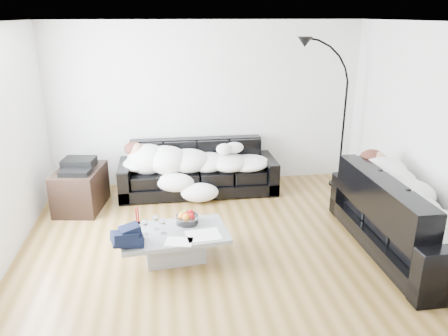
{
  "coord_description": "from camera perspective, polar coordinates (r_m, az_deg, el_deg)",
  "views": [
    {
      "loc": [
        -0.71,
        -4.67,
        2.68
      ],
      "look_at": [
        0.0,
        0.3,
        0.9
      ],
      "focal_mm": 35.0,
      "sensor_mm": 36.0,
      "label": 1
    }
  ],
  "objects": [
    {
      "name": "ground",
      "position": [
        5.43,
        0.45,
        -10.05
      ],
      "size": [
        5.0,
        5.0,
        0.0
      ],
      "primitive_type": "plane",
      "color": "brown",
      "rests_on": "ground"
    },
    {
      "name": "wall_back",
      "position": [
        7.09,
        -2.25,
        8.28
      ],
      "size": [
        5.0,
        0.02,
        2.6
      ],
      "primitive_type": "cube",
      "color": "silver",
      "rests_on": "ground"
    },
    {
      "name": "wall_right",
      "position": [
        5.83,
        25.64,
        3.89
      ],
      "size": [
        0.02,
        4.5,
        2.6
      ],
      "primitive_type": "cube",
      "color": "silver",
      "rests_on": "ground"
    },
    {
      "name": "ceiling",
      "position": [
        4.72,
        0.54,
        18.56
      ],
      "size": [
        5.0,
        5.0,
        0.0
      ],
      "primitive_type": "plane",
      "color": "white",
      "rests_on": "ground"
    },
    {
      "name": "sofa_back",
      "position": [
        6.84,
        -3.4,
        -0.03
      ],
      "size": [
        2.43,
        0.84,
        0.79
      ],
      "primitive_type": "cube",
      "color": "black",
      "rests_on": "ground"
    },
    {
      "name": "sofa_right",
      "position": [
        5.58,
        22.74,
        -5.59
      ],
      "size": [
        0.97,
        2.26,
        0.91
      ],
      "primitive_type": "cube",
      "rotation": [
        0.0,
        0.0,
        1.57
      ],
      "color": "black",
      "rests_on": "ground"
    },
    {
      "name": "sleeper_back",
      "position": [
        6.72,
        -3.4,
        1.67
      ],
      "size": [
        2.06,
        0.71,
        0.41
      ],
      "primitive_type": null,
      "color": "white",
      "rests_on": "sofa_back"
    },
    {
      "name": "sleeper_right",
      "position": [
        5.5,
        23.01,
        -3.7
      ],
      "size": [
        0.82,
        1.94,
        0.47
      ],
      "primitive_type": null,
      "rotation": [
        0.0,
        0.0,
        1.57
      ],
      "color": "white",
      "rests_on": "sofa_right"
    },
    {
      "name": "teal_cushion",
      "position": [
        6.01,
        19.29,
        -0.64
      ],
      "size": [
        0.42,
        0.38,
        0.2
      ],
      "primitive_type": "ellipsoid",
      "rotation": [
        0.0,
        0.0,
        0.24
      ],
      "color": "#0B4F53",
      "rests_on": "sofa_right"
    },
    {
      "name": "coffee_table",
      "position": [
        5.1,
        -6.44,
        -10.02
      ],
      "size": [
        1.26,
        0.82,
        0.35
      ],
      "primitive_type": "cube",
      "rotation": [
        0.0,
        0.0,
        0.1
      ],
      "color": "#939699",
      "rests_on": "ground"
    },
    {
      "name": "fruit_bowl",
      "position": [
        5.16,
        -4.83,
        -6.39
      ],
      "size": [
        0.32,
        0.32,
        0.16
      ],
      "primitive_type": "cylinder",
      "rotation": [
        0.0,
        0.0,
        -0.24
      ],
      "color": "white",
      "rests_on": "coffee_table"
    },
    {
      "name": "wine_glass_a",
      "position": [
        5.07,
        -8.93,
        -7.01
      ],
      "size": [
        0.08,
        0.08,
        0.17
      ],
      "primitive_type": "cylinder",
      "rotation": [
        0.0,
        0.0,
        0.09
      ],
      "color": "white",
      "rests_on": "coffee_table"
    },
    {
      "name": "wine_glass_b",
      "position": [
        4.98,
        -10.25,
        -7.57
      ],
      "size": [
        0.08,
        0.08,
        0.18
      ],
      "primitive_type": "cylinder",
      "rotation": [
        0.0,
        0.0,
        0.08
      ],
      "color": "white",
      "rests_on": "coffee_table"
    },
    {
      "name": "wine_glass_c",
      "position": [
        4.96,
        -7.95,
        -7.49
      ],
      "size": [
        0.09,
        0.09,
        0.19
      ],
      "primitive_type": "cylinder",
      "rotation": [
        0.0,
        0.0,
        -0.11
      ],
      "color": "white",
      "rests_on": "coffee_table"
    },
    {
      "name": "candle_left",
      "position": [
        5.17,
        -11.37,
        -6.36
      ],
      "size": [
        0.05,
        0.05,
        0.22
      ],
      "primitive_type": "cylinder",
      "rotation": [
        0.0,
        0.0,
        0.28
      ],
      "color": "maroon",
      "rests_on": "coffee_table"
    },
    {
      "name": "candle_right",
      "position": [
        5.22,
        -11.15,
        -6.05
      ],
      "size": [
        0.05,
        0.05,
        0.22
      ],
      "primitive_type": "cylinder",
      "rotation": [
        0.0,
        0.0,
        0.35
      ],
      "color": "maroon",
      "rests_on": "coffee_table"
    },
    {
      "name": "newspaper_a",
      "position": [
        4.92,
        -2.72,
        -8.71
      ],
      "size": [
        0.41,
        0.33,
        0.01
      ],
      "primitive_type": "cube",
      "rotation": [
        0.0,
        0.0,
        0.11
      ],
      "color": "silver",
      "rests_on": "coffee_table"
    },
    {
      "name": "newspaper_b",
      "position": [
        4.81,
        -5.9,
        -9.52
      ],
      "size": [
        0.33,
        0.27,
        0.01
      ],
      "primitive_type": "cube",
      "rotation": [
        0.0,
        0.0,
        -0.21
      ],
      "color": "silver",
      "rests_on": "coffee_table"
    },
    {
      "name": "navy_jacket",
      "position": [
        4.75,
        -12.55,
        -8.1
      ],
      "size": [
        0.36,
        0.31,
        0.17
      ],
      "primitive_type": null,
      "rotation": [
        0.0,
        0.0,
        0.07
      ],
      "color": "black",
      "rests_on": "coffee_table"
    },
    {
      "name": "shoes",
      "position": [
        6.3,
        17.34,
        -6.15
      ],
      "size": [
        0.46,
        0.39,
        0.09
      ],
      "primitive_type": null,
      "rotation": [
        0.0,
        0.0,
        -0.32
      ],
      "color": "#472311",
      "rests_on": "ground"
    },
    {
      "name": "av_cabinet",
      "position": [
        6.63,
        -18.22,
        -2.58
      ],
      "size": [
        0.73,
        0.95,
        0.59
      ],
      "primitive_type": "cube",
      "rotation": [
        0.0,
        0.0,
        -0.16
      ],
      "color": "black",
      "rests_on": "ground"
    },
    {
      "name": "stereo",
      "position": [
        6.51,
        -18.55,
        0.38
      ],
      "size": [
        0.49,
        0.4,
        0.13
      ],
      "primitive_type": "cube",
      "rotation": [
        0.0,
        0.0,
        -0.15
      ],
      "color": "black",
      "rests_on": "av_cabinet"
    },
    {
      "name": "floor_lamp",
      "position": [
        7.2,
        15.36,
        5.66
      ],
      "size": [
        0.77,
        0.32,
        2.08
      ],
      "primitive_type": null,
      "rotation": [
        0.0,
        0.0,
        -0.02
      ],
      "color": "black",
      "rests_on": "ground"
    }
  ]
}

